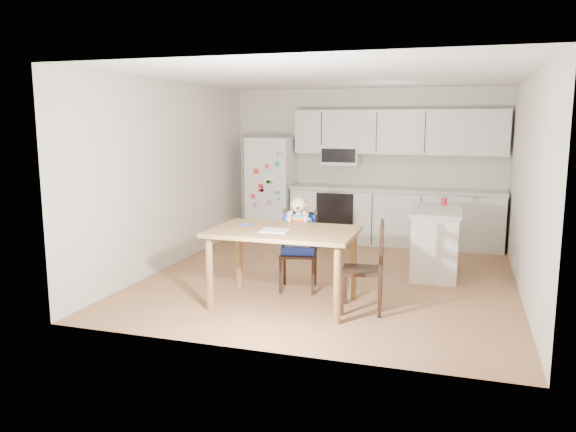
# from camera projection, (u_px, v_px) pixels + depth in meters

# --- Properties ---
(room) EXTENTS (4.52, 5.01, 2.51)m
(room) POSITION_uv_depth(u_px,v_px,m) (341.00, 176.00, 7.45)
(room) COLOR #905E39
(room) RESTS_ON ground
(refrigerator) EXTENTS (0.72, 0.70, 1.70)m
(refrigerator) POSITION_uv_depth(u_px,v_px,m) (272.00, 188.00, 9.55)
(refrigerator) COLOR silver
(refrigerator) RESTS_ON ground
(kitchen_run) EXTENTS (3.37, 0.62, 2.15)m
(kitchen_run) POSITION_uv_depth(u_px,v_px,m) (394.00, 190.00, 9.02)
(kitchen_run) COLOR silver
(kitchen_run) RESTS_ON ground
(kitchen_island) EXTENTS (0.61, 1.17, 0.86)m
(kitchen_island) POSITION_uv_depth(u_px,v_px,m) (436.00, 241.00, 7.26)
(kitchen_island) COLOR silver
(kitchen_island) RESTS_ON ground
(red_cup) EXTENTS (0.08, 0.08, 0.10)m
(red_cup) POSITION_uv_depth(u_px,v_px,m) (444.00, 201.00, 7.51)
(red_cup) COLOR red
(red_cup) RESTS_ON kitchen_island
(dining_table) EXTENTS (1.55, 1.00, 0.83)m
(dining_table) POSITION_uv_depth(u_px,v_px,m) (283.00, 240.00, 6.01)
(dining_table) COLOR #8E5F37
(dining_table) RESTS_ON ground
(napkin) EXTENTS (0.29, 0.25, 0.01)m
(napkin) POSITION_uv_depth(u_px,v_px,m) (275.00, 231.00, 5.90)
(napkin) COLOR silver
(napkin) RESTS_ON dining_table
(toddler_spoon) EXTENTS (0.12, 0.06, 0.02)m
(toddler_spoon) POSITION_uv_depth(u_px,v_px,m) (244.00, 224.00, 6.24)
(toddler_spoon) COLOR #122DBE
(toddler_spoon) RESTS_ON dining_table
(chair_booster) EXTENTS (0.49, 0.49, 1.10)m
(chair_booster) POSITION_uv_depth(u_px,v_px,m) (299.00, 234.00, 6.60)
(chair_booster) COLOR black
(chair_booster) RESTS_ON ground
(chair_side) EXTENTS (0.46, 0.46, 0.95)m
(chair_side) POSITION_uv_depth(u_px,v_px,m) (372.00, 261.00, 5.82)
(chair_side) COLOR black
(chair_side) RESTS_ON ground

